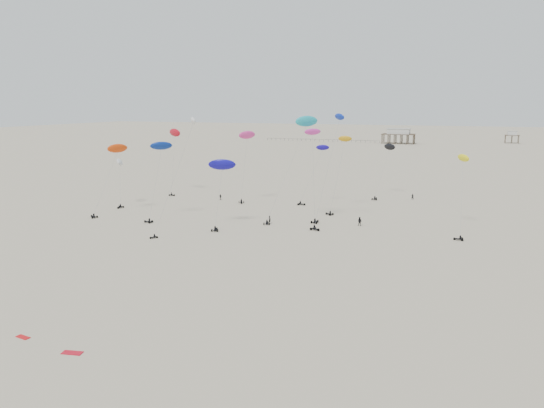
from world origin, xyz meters
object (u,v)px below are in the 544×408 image
at_px(pavilion_main, 398,137).
at_px(rig_0, 120,172).
at_px(rig_7, 462,180).
at_px(spectator_0, 270,223).
at_px(pavilion_small, 512,138).

height_order(pavilion_main, rig_0, rig_0).
relative_size(pavilion_main, rig_0, 1.71).
relative_size(rig_7, spectator_0, 9.13).
xyz_separation_m(pavilion_main, pavilion_small, (70.00, 30.00, -0.74)).
distance_m(pavilion_small, rig_0, 293.82).
relative_size(rig_0, rig_7, 0.65).
height_order(pavilion_main, pavilion_small, pavilion_main).
distance_m(pavilion_main, pavilion_small, 76.16).
xyz_separation_m(rig_0, spectator_0, (44.00, -6.65, -8.71)).
distance_m(pavilion_main, rig_0, 245.89).
height_order(rig_0, spectator_0, rig_0).
bearing_deg(rig_0, pavilion_main, -102.90).
bearing_deg(spectator_0, pavilion_small, -58.25).
xyz_separation_m(pavilion_small, rig_7, (-26.01, -270.55, 7.04)).
bearing_deg(rig_7, rig_0, 87.49).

